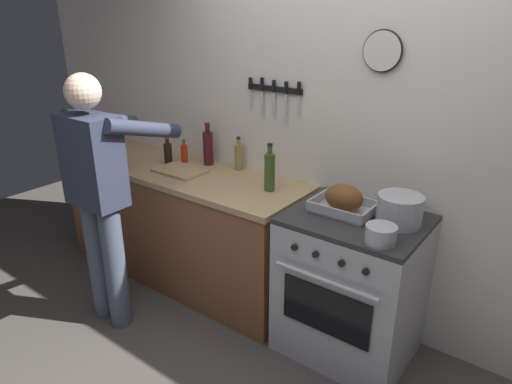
% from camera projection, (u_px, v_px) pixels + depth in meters
% --- Properties ---
extents(wall_back, '(6.00, 0.13, 2.60)m').
position_uv_depth(wall_back, '(355.00, 130.00, 2.82)').
color(wall_back, white).
rests_on(wall_back, ground).
extents(counter_block, '(2.03, 0.65, 0.90)m').
position_uv_depth(counter_block, '(183.00, 224.00, 3.53)').
color(counter_block, brown).
rests_on(counter_block, ground).
extents(stove, '(0.76, 0.67, 0.90)m').
position_uv_depth(stove, '(351.00, 285.00, 2.74)').
color(stove, '#BCBCC1').
rests_on(stove, ground).
extents(person_cook, '(0.51, 0.63, 1.66)m').
position_uv_depth(person_cook, '(99.00, 189.00, 2.84)').
color(person_cook, '#4C566B').
rests_on(person_cook, ground).
extents(roasting_pan, '(0.35, 0.26, 0.17)m').
position_uv_depth(roasting_pan, '(344.00, 200.00, 2.62)').
color(roasting_pan, '#B7B7BC').
rests_on(roasting_pan, stove).
extents(stock_pot, '(0.25, 0.25, 0.16)m').
position_uv_depth(stock_pot, '(400.00, 210.00, 2.47)').
color(stock_pot, '#B7B7BC').
rests_on(stock_pot, stove).
extents(saucepan, '(0.16, 0.16, 0.09)m').
position_uv_depth(saucepan, '(381.00, 234.00, 2.27)').
color(saucepan, '#B7B7BC').
rests_on(saucepan, stove).
extents(cutting_board, '(0.36, 0.24, 0.02)m').
position_uv_depth(cutting_board, '(180.00, 171.00, 3.29)').
color(cutting_board, tan).
rests_on(cutting_board, counter_block).
extents(bottle_olive_oil, '(0.07, 0.07, 0.31)m').
position_uv_depth(bottle_olive_oil, '(270.00, 171.00, 2.91)').
color(bottle_olive_oil, '#385623').
rests_on(bottle_olive_oil, counter_block).
extents(bottle_hot_sauce, '(0.05, 0.05, 0.18)m').
position_uv_depth(bottle_hot_sauce, '(184.00, 153.00, 3.49)').
color(bottle_hot_sauce, red).
rests_on(bottle_hot_sauce, counter_block).
extents(bottle_vinegar, '(0.06, 0.06, 0.24)m').
position_uv_depth(bottle_vinegar, '(239.00, 156.00, 3.31)').
color(bottle_vinegar, '#997F4C').
rests_on(bottle_vinegar, counter_block).
extents(bottle_wine_red, '(0.08, 0.08, 0.32)m').
position_uv_depth(bottle_wine_red, '(208.00, 147.00, 3.41)').
color(bottle_wine_red, '#47141E').
rests_on(bottle_wine_red, counter_block).
extents(bottle_soy_sauce, '(0.06, 0.06, 0.20)m').
position_uv_depth(bottle_soy_sauce, '(168.00, 153.00, 3.45)').
color(bottle_soy_sauce, black).
rests_on(bottle_soy_sauce, counter_block).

